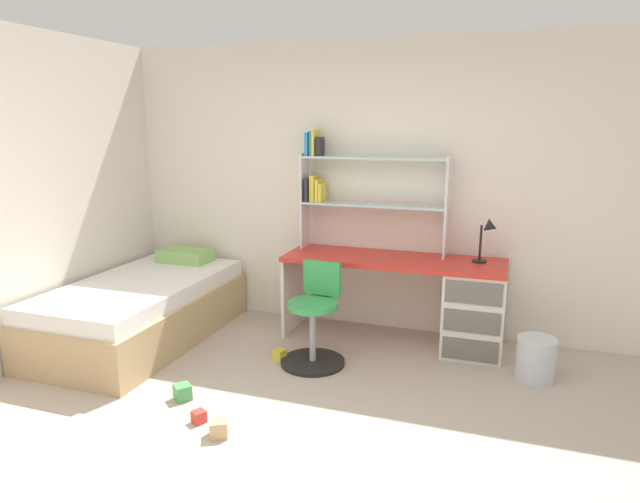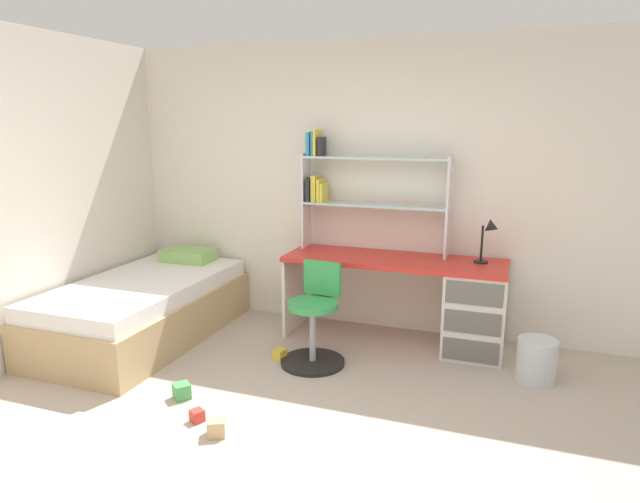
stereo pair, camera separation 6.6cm
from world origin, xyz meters
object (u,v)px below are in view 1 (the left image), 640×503
object	(u,v)px
desk_lamp	(489,234)
toy_block_natural_3	(219,428)
waste_bin	(536,359)
toy_block_red_0	(199,417)
bed_platform	(143,310)
toy_block_yellow_2	(280,355)
desk	(451,301)
swivel_chair	(314,324)
bookshelf_hutch	(355,184)
toy_block_green_1	(183,392)

from	to	relation	value
desk_lamp	toy_block_natural_3	bearing A→B (deg)	-126.78
waste_bin	toy_block_red_0	distance (m)	2.51
desk_lamp	bed_platform	bearing A→B (deg)	-165.63
bed_platform	waste_bin	bearing A→B (deg)	4.76
desk_lamp	toy_block_red_0	size ratio (longest dim) A/B	4.87
toy_block_yellow_2	toy_block_red_0	bearing A→B (deg)	-96.01
desk	swivel_chair	bearing A→B (deg)	-146.15
bed_platform	waste_bin	size ratio (longest dim) A/B	6.13
desk	toy_block_yellow_2	bearing A→B (deg)	-151.02
waste_bin	toy_block_natural_3	world-z (taller)	waste_bin
desk	bookshelf_hutch	world-z (taller)	bookshelf_hutch
bookshelf_hutch	desk	bearing A→B (deg)	-11.74
desk_lamp	toy_block_yellow_2	bearing A→B (deg)	-153.48
toy_block_green_1	bed_platform	bearing A→B (deg)	137.60
toy_block_red_0	toy_block_natural_3	bearing A→B (deg)	-27.52
desk	toy_block_natural_3	bearing A→B (deg)	-122.28
swivel_chair	waste_bin	world-z (taller)	swivel_chair
waste_bin	toy_block_natural_3	xyz separation A→B (m)	(-1.89, -1.49, -0.11)
toy_block_natural_3	desk	bearing A→B (deg)	57.72
toy_block_green_1	desk	bearing A→B (deg)	42.94
desk	swivel_chair	size ratio (longest dim) A/B	2.33
bed_platform	toy_block_green_1	size ratio (longest dim) A/B	18.42
bed_platform	toy_block_red_0	xyz separation A→B (m)	(1.23, -1.11, -0.23)
desk	swivel_chair	xyz separation A→B (m)	(-1.00, -0.67, -0.10)
bookshelf_hutch	desk_lamp	bearing A→B (deg)	-6.17
toy_block_red_0	swivel_chair	bearing A→B (deg)	70.27
toy_block_green_1	toy_block_natural_3	xyz separation A→B (m)	(0.48, -0.34, -0.00)
bookshelf_hutch	toy_block_red_0	distance (m)	2.43
desk	bed_platform	world-z (taller)	desk
bookshelf_hutch	desk_lamp	world-z (taller)	bookshelf_hutch
waste_bin	toy_block_green_1	size ratio (longest dim) A/B	3.00
waste_bin	swivel_chair	bearing A→B (deg)	-171.01
toy_block_red_0	toy_block_natural_3	world-z (taller)	toy_block_natural_3
waste_bin	bed_platform	bearing A→B (deg)	-175.24
swivel_chair	bed_platform	size ratio (longest dim) A/B	0.41
bed_platform	bookshelf_hutch	bearing A→B (deg)	26.88
desk	bed_platform	xyz separation A→B (m)	(-2.63, -0.68, -0.15)
bed_platform	toy_block_natural_3	size ratio (longest dim) A/B	18.53
bookshelf_hutch	toy_block_yellow_2	xyz separation A→B (m)	(-0.37, -0.90, -1.32)
desk	bed_platform	distance (m)	2.72
desk	desk_lamp	xyz separation A→B (m)	(0.27, 0.06, 0.59)
bookshelf_hutch	toy_block_red_0	xyz separation A→B (m)	(-0.49, -1.98, -1.33)
swivel_chair	toy_block_natural_3	world-z (taller)	swivel_chair
desk_lamp	bed_platform	size ratio (longest dim) A/B	0.19
bookshelf_hutch	desk_lamp	size ratio (longest dim) A/B	3.46
toy_block_natural_3	swivel_chair	bearing A→B (deg)	80.85
bookshelf_hutch	swivel_chair	world-z (taller)	bookshelf_hutch
desk	bed_platform	size ratio (longest dim) A/B	0.95
waste_bin	toy_block_green_1	distance (m)	2.63
waste_bin	toy_block_yellow_2	size ratio (longest dim) A/B	3.71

